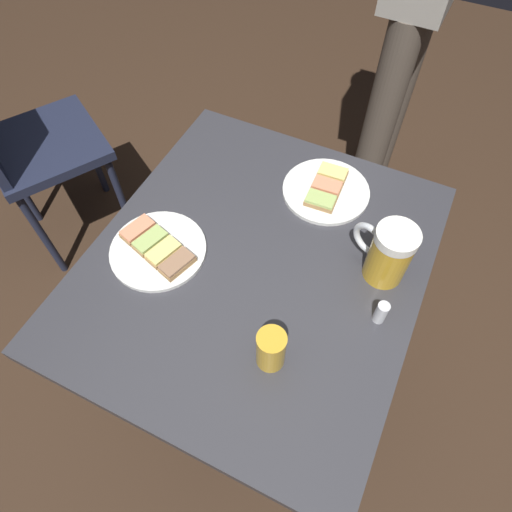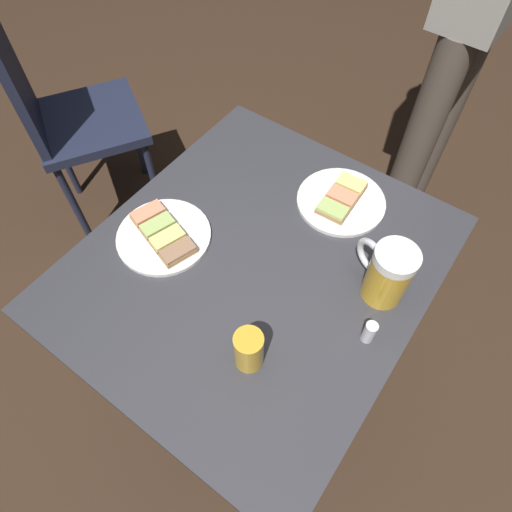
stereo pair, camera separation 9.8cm
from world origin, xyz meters
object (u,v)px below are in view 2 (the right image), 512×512
at_px(beer_mug, 388,273).
at_px(beer_glass_small, 249,350).
at_px(cafe_chair, 63,110).
at_px(salt_shaker, 369,332).
at_px(plate_near, 341,200).
at_px(plate_far, 164,235).

height_order(beer_mug, beer_glass_small, beer_mug).
relative_size(beer_glass_small, cafe_chair, 0.10).
xyz_separation_m(beer_mug, salt_shaker, (-0.03, 0.11, -0.04)).
bearing_deg(beer_glass_small, salt_shaker, -133.27).
bearing_deg(beer_mug, beer_glass_small, 64.86).
height_order(beer_mug, salt_shaker, beer_mug).
bearing_deg(plate_near, beer_glass_small, 97.03).
xyz_separation_m(beer_glass_small, cafe_chair, (1.13, -0.42, -0.25)).
distance_m(plate_far, cafe_chair, 0.87).
height_order(plate_near, beer_glass_small, beer_glass_small).
height_order(plate_near, plate_far, same).
bearing_deg(salt_shaker, beer_glass_small, 46.73).
bearing_deg(beer_mug, plate_far, 19.31).
distance_m(beer_mug, salt_shaker, 0.12).
xyz_separation_m(plate_far, cafe_chair, (0.80, -0.29, -0.21)).
height_order(plate_near, salt_shaker, salt_shaker).
xyz_separation_m(beer_mug, beer_glass_small, (0.13, 0.29, -0.02)).
distance_m(salt_shaker, cafe_chair, 1.34).
relative_size(plate_near, beer_glass_small, 2.18).
distance_m(beer_mug, cafe_chair, 1.30).
distance_m(plate_near, cafe_chair, 1.10).
bearing_deg(beer_mug, salt_shaker, 104.32).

